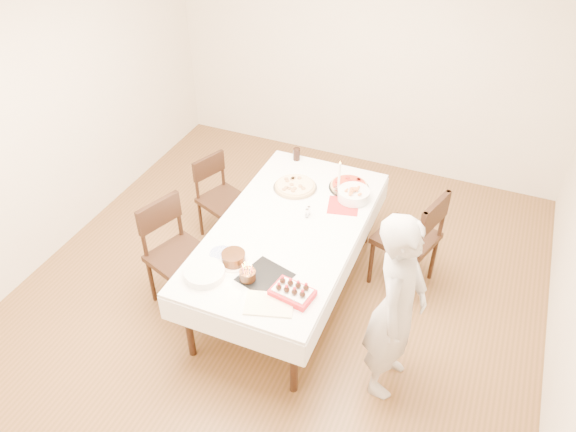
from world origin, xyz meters
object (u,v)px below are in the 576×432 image
at_px(pizza_pepperoni, 349,186).
at_px(chair_left_dessert, 180,258).
at_px(chair_right_savory, 406,238).
at_px(taper_candle, 339,178).
at_px(pasta_bowl, 354,195).
at_px(pizza_white, 295,186).
at_px(cola_glass, 297,154).
at_px(dining_table, 288,260).
at_px(strawberry_box, 292,292).
at_px(chair_left_savory, 223,200).
at_px(person, 397,308).
at_px(birthday_cake, 247,272).
at_px(layer_cake, 234,258).

bearing_deg(pizza_pepperoni, chair_left_dessert, -133.22).
height_order(chair_right_savory, taper_candle, taper_candle).
relative_size(pizza_pepperoni, pasta_bowl, 1.30).
height_order(pizza_white, cola_glass, cola_glass).
relative_size(dining_table, pizza_white, 5.38).
bearing_deg(pizza_white, strawberry_box, -68.70).
height_order(pizza_white, pizza_pepperoni, same).
height_order(dining_table, pizza_pepperoni, pizza_pepperoni).
xyz_separation_m(chair_left_savory, person, (1.94, -1.06, 0.36)).
relative_size(person, cola_glass, 12.68).
height_order(pizza_white, pasta_bowl, pasta_bowl).
relative_size(dining_table, person, 1.36).
distance_m(chair_left_savory, pasta_bowl, 1.33).
bearing_deg(chair_right_savory, birthday_cake, -110.55).
xyz_separation_m(pizza_pepperoni, layer_cake, (-0.51, -1.29, 0.03)).
bearing_deg(chair_left_dessert, taper_candle, -115.11).
distance_m(chair_left_savory, taper_candle, 1.23).
xyz_separation_m(chair_left_dessert, taper_candle, (1.03, 1.04, 0.43)).
distance_m(dining_table, pasta_bowl, 0.81).
relative_size(chair_left_savory, pasta_bowl, 3.07).
bearing_deg(pizza_white, layer_cake, -93.12).
height_order(pizza_pepperoni, taper_candle, taper_candle).
distance_m(dining_table, birthday_cake, 0.82).
bearing_deg(person, chair_right_savory, 11.41).
relative_size(chair_left_dessert, taper_candle, 2.86).
bearing_deg(pasta_bowl, taper_candle, 168.38).
distance_m(pizza_pepperoni, strawberry_box, 1.43).
xyz_separation_m(chair_left_dessert, pizza_white, (0.65, 0.97, 0.28)).
height_order(pizza_pepperoni, cola_glass, cola_glass).
relative_size(dining_table, chair_left_savory, 2.50).
xyz_separation_m(chair_right_savory, cola_glass, (-1.22, 0.45, 0.31)).
bearing_deg(layer_cake, birthday_cake, -34.38).
xyz_separation_m(pasta_bowl, taper_candle, (-0.15, 0.03, 0.12)).
height_order(cola_glass, strawberry_box, cola_glass).
relative_size(chair_right_savory, pizza_white, 2.54).
bearing_deg(dining_table, layer_cake, -110.97).
height_order(cola_glass, layer_cake, cola_glass).
bearing_deg(pasta_bowl, birthday_cake, -108.37).
bearing_deg(pizza_pepperoni, chair_right_savory, -17.60).
distance_m(chair_left_dessert, person, 1.88).
distance_m(person, cola_glass, 2.07).
bearing_deg(person, chair_left_dessert, 89.13).
height_order(chair_left_savory, strawberry_box, chair_left_savory).
bearing_deg(strawberry_box, chair_left_savory, 135.44).
bearing_deg(pizza_white, pizza_pepperoni, 23.11).
relative_size(chair_left_dessert, cola_glass, 7.97).
relative_size(person, birthday_cake, 11.69).
relative_size(dining_table, chair_right_savory, 2.12).
relative_size(layer_cake, strawberry_box, 0.78).
xyz_separation_m(cola_glass, layer_cake, (0.11, -1.55, -0.01)).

